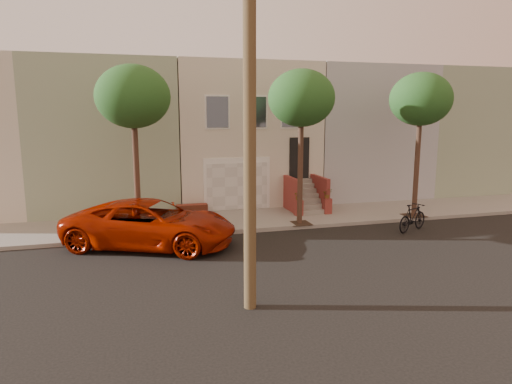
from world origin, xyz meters
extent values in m
plane|color=black|center=(0.00, 0.00, 0.00)|extent=(90.00, 90.00, 0.00)
cube|color=gray|center=(0.00, 5.35, 0.07)|extent=(40.00, 3.70, 0.15)
cube|color=beige|center=(0.00, 11.20, 3.65)|extent=(7.00, 8.00, 7.00)
cube|color=gray|center=(-6.80, 11.20, 3.65)|extent=(6.50, 8.00, 7.00)
cube|color=#9D9FA5|center=(6.80, 11.20, 3.65)|extent=(6.50, 8.00, 7.00)
cube|color=gray|center=(13.30, 11.20, 3.65)|extent=(6.50, 8.00, 7.00)
cube|color=white|center=(-0.90, 7.22, 1.40)|extent=(3.20, 0.12, 2.50)
cube|color=silver|center=(-0.90, 7.16, 1.30)|extent=(2.90, 0.06, 2.20)
cube|color=gray|center=(-0.90, 5.35, 0.16)|extent=(3.20, 3.70, 0.02)
cube|color=#984129|center=(-3.10, 6.90, 0.37)|extent=(1.40, 0.45, 0.44)
cube|color=black|center=(2.20, 7.17, 2.55)|extent=(1.00, 0.06, 2.00)
cube|color=#3F4751|center=(-1.80, 7.17, 4.75)|extent=(1.00, 0.06, 1.40)
cube|color=white|center=(-1.80, 7.19, 4.75)|extent=(1.15, 0.05, 1.55)
cube|color=#3F4751|center=(0.00, 7.17, 4.75)|extent=(1.00, 0.06, 1.40)
cube|color=white|center=(0.00, 7.19, 4.75)|extent=(1.15, 0.05, 1.55)
cube|color=#3F4751|center=(1.80, 7.17, 4.75)|extent=(1.00, 0.06, 1.40)
cube|color=white|center=(1.80, 7.19, 4.75)|extent=(1.15, 0.05, 1.55)
cube|color=gray|center=(2.20, 5.38, 0.25)|extent=(1.20, 0.28, 0.20)
cube|color=gray|center=(2.20, 5.66, 0.45)|extent=(1.20, 0.28, 0.20)
cube|color=gray|center=(2.20, 5.94, 0.65)|extent=(1.20, 0.28, 0.20)
cube|color=gray|center=(2.20, 6.22, 0.85)|extent=(1.20, 0.28, 0.20)
cube|color=gray|center=(2.20, 6.50, 1.05)|extent=(1.20, 0.28, 0.20)
cube|color=gray|center=(2.20, 6.78, 1.25)|extent=(1.20, 0.28, 0.20)
cube|color=gray|center=(2.20, 7.06, 1.45)|extent=(1.20, 0.28, 0.20)
cube|color=maroon|center=(1.50, 6.22, 0.95)|extent=(0.18, 1.96, 1.60)
cube|color=maroon|center=(2.90, 6.22, 0.95)|extent=(0.18, 1.96, 1.60)
cube|color=maroon|center=(1.50, 5.34, 0.50)|extent=(0.35, 0.35, 0.70)
imported|color=#1F4E1B|center=(1.50, 5.34, 1.07)|extent=(0.40, 0.35, 0.45)
cube|color=maroon|center=(2.90, 5.34, 0.50)|extent=(0.35, 0.35, 0.70)
imported|color=#1F4E1B|center=(2.90, 5.34, 1.07)|extent=(0.41, 0.35, 0.45)
cube|color=#2D2116|center=(-5.50, 3.90, 0.15)|extent=(0.90, 0.90, 0.02)
cylinder|color=#3B251B|center=(-5.50, 3.90, 2.25)|extent=(0.22, 0.22, 4.20)
ellipsoid|color=#1F4E1B|center=(-5.50, 3.90, 5.30)|extent=(2.70, 2.57, 2.29)
cube|color=#2D2116|center=(1.00, 3.90, 0.15)|extent=(0.90, 0.90, 0.02)
cylinder|color=#3B251B|center=(1.00, 3.90, 2.25)|extent=(0.22, 0.22, 4.20)
ellipsoid|color=#1F4E1B|center=(1.00, 3.90, 5.30)|extent=(2.70, 2.57, 2.29)
cube|color=#2D2116|center=(6.50, 3.90, 0.15)|extent=(0.90, 0.90, 0.02)
cylinder|color=#3B251B|center=(6.50, 3.90, 2.25)|extent=(0.22, 0.22, 4.20)
ellipsoid|color=#1F4E1B|center=(6.50, 3.90, 5.30)|extent=(2.70, 2.57, 2.29)
cylinder|color=#493722|center=(-3.00, -3.20, 5.00)|extent=(0.30, 0.30, 10.00)
imported|color=#9E1801|center=(-5.10, 2.70, 0.83)|extent=(6.60, 4.95, 1.66)
imported|color=black|center=(5.15, 2.05, 0.56)|extent=(1.92, 1.27, 1.13)
camera|label=1|loc=(-5.63, -13.26, 4.71)|focal=31.54mm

